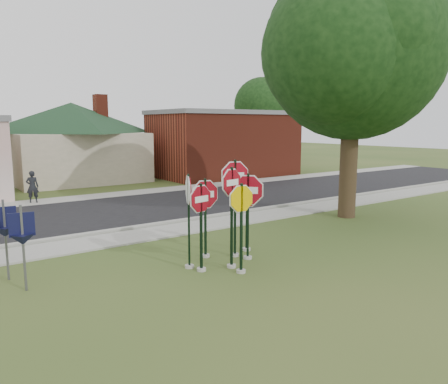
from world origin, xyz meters
TOP-DOWN VIEW (x-y plane):
  - ground at (0.00, 0.00)m, footprint 120.00×120.00m
  - sidewalk_near at (0.00, 5.50)m, footprint 60.00×1.60m
  - road at (0.00, 10.00)m, footprint 60.00×7.00m
  - sidewalk_far at (0.00, 14.30)m, footprint 60.00×1.60m
  - curb at (0.00, 6.50)m, footprint 60.00×0.20m
  - stop_sign_center at (-0.19, 1.07)m, footprint 0.97×0.25m
  - stop_sign_yellow at (-0.24, 0.59)m, footprint 0.97×0.24m
  - stop_sign_left at (-1.00, 1.30)m, footprint 0.97×0.24m
  - stop_sign_right at (0.63, 1.41)m, footprint 0.86×0.83m
  - stop_sign_back_right at (0.48, 1.82)m, footprint 1.10×0.31m
  - stop_sign_back_left at (-0.25, 2.24)m, footprint 1.14×0.24m
  - stop_sign_far_right at (1.12, 2.08)m, footprint 0.64×0.97m
  - stop_sign_far_left at (-1.13, 1.69)m, footprint 0.40×0.96m
  - building_house at (2.00, 22.00)m, footprint 11.60×11.60m
  - building_brick at (12.00, 18.50)m, footprint 10.20×6.20m
  - oak_tree at (7.50, 3.50)m, footprint 10.65×10.05m
  - bg_tree_right at (22.00, 26.00)m, footprint 5.60×5.60m
  - pedestrian at (-2.34, 14.15)m, footprint 0.64×0.51m

SIDE VIEW (x-z plane):
  - ground at x=0.00m, z-range 0.00..0.00m
  - road at x=0.00m, z-range 0.00..0.04m
  - sidewalk_near at x=0.00m, z-range 0.00..0.06m
  - sidewalk_far at x=0.00m, z-range 0.00..0.06m
  - curb at x=0.00m, z-range 0.00..0.14m
  - pedestrian at x=-2.34m, z-range 0.06..1.60m
  - stop_sign_far_right at x=1.12m, z-range 0.26..2.59m
  - stop_sign_yellow at x=-0.24m, z-range 0.24..2.66m
  - stop_sign_left at x=-1.00m, z-range 0.25..2.65m
  - stop_sign_back_left at x=-0.25m, z-range 0.28..2.67m
  - stop_sign_right at x=0.63m, z-range 0.32..2.89m
  - stop_sign_far_left at x=-1.13m, z-range 0.31..2.92m
  - stop_sign_center at x=-0.19m, z-range 0.33..3.12m
  - stop_sign_back_right at x=0.48m, z-range 0.40..3.31m
  - building_brick at x=12.00m, z-range 0.03..4.78m
  - building_house at x=2.00m, z-range 0.55..6.75m
  - bg_tree_right at x=22.00m, z-range 1.38..9.78m
  - oak_tree at x=7.50m, z-range 1.56..11.76m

